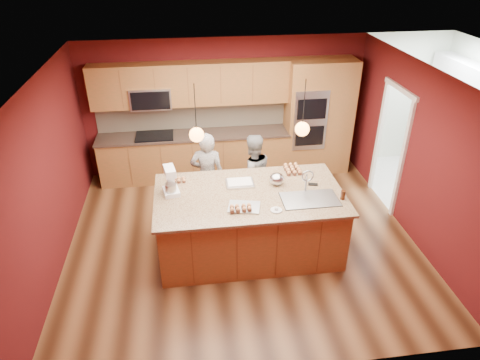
{
  "coord_description": "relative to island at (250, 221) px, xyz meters",
  "views": [
    {
      "loc": [
        -0.78,
        -5.55,
        4.31
      ],
      "look_at": [
        -0.04,
        -0.1,
        1.16
      ],
      "focal_mm": 32.0,
      "sensor_mm": 36.0,
      "label": 1
    }
  ],
  "objects": [
    {
      "name": "floor",
      "position": [
        -0.09,
        0.28,
        -0.52
      ],
      "size": [
        5.5,
        5.5,
        0.0
      ],
      "primitive_type": "plane",
      "color": "#3F2312",
      "rests_on": "ground"
    },
    {
      "name": "ceiling",
      "position": [
        -0.09,
        0.28,
        2.18
      ],
      "size": [
        5.5,
        5.5,
        0.0
      ],
      "primitive_type": "plane",
      "rotation": [
        3.14,
        0.0,
        0.0
      ],
      "color": "white",
      "rests_on": "ground"
    },
    {
      "name": "wall_back",
      "position": [
        -0.09,
        2.78,
        0.83
      ],
      "size": [
        5.5,
        0.0,
        5.5
      ],
      "primitive_type": "plane",
      "rotation": [
        1.57,
        0.0,
        0.0
      ],
      "color": "#531113",
      "rests_on": "ground"
    },
    {
      "name": "wall_front",
      "position": [
        -0.09,
        -2.22,
        0.83
      ],
      "size": [
        5.5,
        0.0,
        5.5
      ],
      "primitive_type": "plane",
      "rotation": [
        -1.57,
        0.0,
        0.0
      ],
      "color": "#531113",
      "rests_on": "ground"
    },
    {
      "name": "wall_left",
      "position": [
        -2.84,
        0.28,
        0.83
      ],
      "size": [
        0.0,
        5.0,
        5.0
      ],
      "primitive_type": "plane",
      "rotation": [
        1.57,
        0.0,
        1.57
      ],
      "color": "#531113",
      "rests_on": "ground"
    },
    {
      "name": "wall_right",
      "position": [
        2.66,
        0.28,
        0.83
      ],
      "size": [
        0.0,
        5.0,
        5.0
      ],
      "primitive_type": "plane",
      "rotation": [
        1.57,
        0.0,
        -1.57
      ],
      "color": "#531113",
      "rests_on": "ground"
    },
    {
      "name": "cabinet_run",
      "position": [
        -0.77,
        2.53,
        0.46
      ],
      "size": [
        3.74,
        0.64,
        2.3
      ],
      "color": "brown",
      "rests_on": "floor"
    },
    {
      "name": "oven_column",
      "position": [
        1.76,
        2.48,
        0.63
      ],
      "size": [
        1.3,
        0.62,
        2.3
      ],
      "color": "brown",
      "rests_on": "floor"
    },
    {
      "name": "doorway_trim",
      "position": [
        2.64,
        1.08,
        0.53
      ],
      "size": [
        0.08,
        1.11,
        2.2
      ],
      "primitive_type": null,
      "color": "white",
      "rests_on": "wall_right"
    },
    {
      "name": "laundry_room",
      "position": [
        4.26,
        1.48,
        1.43
      ],
      "size": [
        2.6,
        2.7,
        2.7
      ],
      "color": "silver",
      "rests_on": "ground"
    },
    {
      "name": "pendant_left",
      "position": [
        -0.74,
        0.0,
        1.48
      ],
      "size": [
        0.2,
        0.2,
        0.8
      ],
      "color": "black",
      "rests_on": "ceiling"
    },
    {
      "name": "pendant_right",
      "position": [
        0.71,
        0.0,
        1.48
      ],
      "size": [
        0.2,
        0.2,
        0.8
      ],
      "color": "black",
      "rests_on": "ceiling"
    },
    {
      "name": "island",
      "position": [
        0.0,
        0.0,
        0.0
      ],
      "size": [
        2.77,
        1.55,
        1.4
      ],
      "color": "brown",
      "rests_on": "floor"
    },
    {
      "name": "person_left",
      "position": [
        -0.57,
        1.03,
        0.26
      ],
      "size": [
        0.63,
        0.47,
        1.57
      ],
      "primitive_type": "imported",
      "rotation": [
        0.0,
        0.0,
        2.96
      ],
      "color": "black",
      "rests_on": "floor"
    },
    {
      "name": "person_right",
      "position": [
        0.19,
        1.03,
        0.22
      ],
      "size": [
        0.83,
        0.71,
        1.49
      ],
      "primitive_type": "imported",
      "rotation": [
        0.0,
        0.0,
        3.37
      ],
      "color": "slate",
      "rests_on": "floor"
    },
    {
      "name": "stand_mixer",
      "position": [
        -1.15,
        0.17,
        0.68
      ],
      "size": [
        0.27,
        0.33,
        0.42
      ],
      "rotation": [
        0.0,
        0.0,
        0.18
      ],
      "color": "white",
      "rests_on": "island"
    },
    {
      "name": "sheet_cake",
      "position": [
        -0.12,
        0.29,
        0.52
      ],
      "size": [
        0.42,
        0.31,
        0.05
      ],
      "rotation": [
        0.0,
        0.0,
        -0.01
      ],
      "color": "silver",
      "rests_on": "island"
    },
    {
      "name": "cooling_rack",
      "position": [
        -0.15,
        -0.35,
        0.51
      ],
      "size": [
        0.5,
        0.41,
        0.02
      ],
      "primitive_type": "cube",
      "rotation": [
        0.0,
        0.0,
        -0.24
      ],
      "color": "#AFB4B8",
      "rests_on": "island"
    },
    {
      "name": "mixing_bowl",
      "position": [
        0.44,
        0.22,
        0.59
      ],
      "size": [
        0.23,
        0.23,
        0.19
      ],
      "primitive_type": "ellipsoid",
      "color": "#BABEC1",
      "rests_on": "island"
    },
    {
      "name": "plate",
      "position": [
        0.28,
        -0.49,
        0.51
      ],
      "size": [
        0.16,
        0.16,
        0.01
      ],
      "primitive_type": "cylinder",
      "color": "silver",
      "rests_on": "island"
    },
    {
      "name": "tumbler",
      "position": [
        1.29,
        -0.33,
        0.57
      ],
      "size": [
        0.07,
        0.07,
        0.14
      ],
      "primitive_type": "cylinder",
      "color": "#38190A",
      "rests_on": "island"
    },
    {
      "name": "phone",
      "position": [
        0.98,
        0.13,
        0.51
      ],
      "size": [
        0.16,
        0.11,
        0.01
      ],
      "primitive_type": "cube",
      "rotation": [
        0.0,
        0.0,
        -0.26
      ],
      "color": "black",
      "rests_on": "island"
    },
    {
      "name": "cupcakes_left",
      "position": [
        -1.03,
        0.49,
        0.53
      ],
      "size": [
        0.21,
        0.14,
        0.06
      ],
      "primitive_type": null,
      "color": "#DE8F53",
      "rests_on": "island"
    },
    {
      "name": "cupcakes_rack",
      "position": [
        -0.21,
        -0.44,
        0.55
      ],
      "size": [
        0.32,
        0.16,
        0.07
      ],
      "primitive_type": null,
      "color": "#DE8F53",
      "rests_on": "island"
    },
    {
      "name": "cupcakes_right",
      "position": [
        0.77,
        0.58,
        0.54
      ],
      "size": [
        0.26,
        0.35,
        0.08
      ],
      "primitive_type": null,
      "color": "#DE8F53",
      "rests_on": "island"
    },
    {
      "name": "washer",
      "position": [
        4.1,
        1.18,
        -0.02
      ],
      "size": [
        0.8,
        0.81,
        1.01
      ],
      "primitive_type": "cube",
      "rotation": [
        0.0,
        0.0,
        -0.33
      ],
      "color": "white",
      "rests_on": "floor"
    },
    {
      "name": "dryer",
      "position": [
        4.12,
        1.9,
        -0.04
      ],
      "size": [
        0.75,
        0.76,
        0.96
      ],
      "primitive_type": "cube",
      "rotation": [
        0.0,
        0.0,
        -0.29
      ],
      "color": "white",
      "rests_on": "floor"
    }
  ]
}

